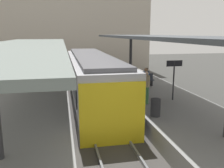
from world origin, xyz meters
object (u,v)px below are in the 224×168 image
object	(u,v)px
passenger_near_bench	(146,87)
platform_sign	(174,71)
passenger_mid_platform	(146,83)
litter_bin	(155,107)
platform_bench	(144,79)
commuter_train	(92,78)

from	to	relation	value
passenger_near_bench	platform_sign	bearing A→B (deg)	12.20
passenger_near_bench	passenger_mid_platform	bearing A→B (deg)	71.82
litter_bin	passenger_near_bench	world-z (taller)	passenger_near_bench
platform_sign	litter_bin	world-z (taller)	platform_sign
platform_sign	passenger_mid_platform	world-z (taller)	platform_sign
platform_bench	platform_sign	size ratio (longest dim) A/B	0.63
passenger_near_bench	commuter_train	bearing A→B (deg)	121.38
platform_bench	passenger_near_bench	size ratio (longest dim) A/B	0.81
passenger_near_bench	passenger_mid_platform	size ratio (longest dim) A/B	0.97
passenger_near_bench	passenger_mid_platform	xyz separation A→B (m)	(0.29, 0.88, 0.03)
passenger_mid_platform	commuter_train	bearing A→B (deg)	131.39
platform_sign	passenger_near_bench	bearing A→B (deg)	-167.80
passenger_near_bench	passenger_mid_platform	world-z (taller)	passenger_mid_platform
platform_bench	platform_sign	world-z (taller)	platform_sign
litter_bin	passenger_mid_platform	size ratio (longest dim) A/B	0.45
platform_bench	litter_bin	bearing A→B (deg)	-104.25
platform_sign	litter_bin	size ratio (longest dim) A/B	2.76
commuter_train	passenger_mid_platform	size ratio (longest dim) A/B	7.64
commuter_train	passenger_near_bench	distance (m)	4.57
commuter_train	passenger_mid_platform	world-z (taller)	commuter_train
platform_bench	platform_sign	distance (m)	4.05
commuter_train	passenger_near_bench	size ratio (longest dim) A/B	7.88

